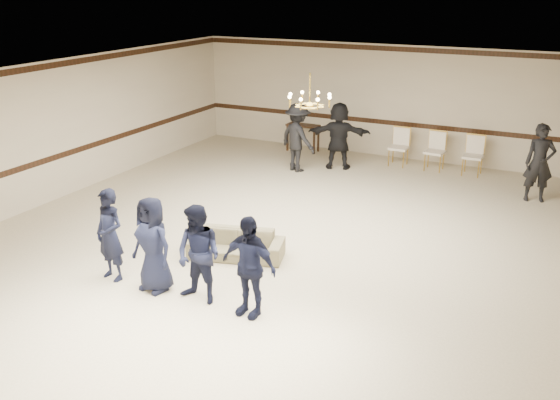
{
  "coord_description": "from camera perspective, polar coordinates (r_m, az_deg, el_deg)",
  "views": [
    {
      "loc": [
        4.84,
        -10.07,
        4.93
      ],
      "look_at": [
        0.09,
        -0.5,
        1.07
      ],
      "focal_mm": 39.56,
      "sensor_mm": 36.0,
      "label": 1
    }
  ],
  "objects": [
    {
      "name": "room",
      "position": [
        11.66,
        0.69,
        3.25
      ],
      "size": [
        12.01,
        14.01,
        3.21
      ],
      "color": "beige",
      "rests_on": "ground"
    },
    {
      "name": "chandelier",
      "position": [
        12.26,
        2.77,
        10.17
      ],
      "size": [
        0.94,
        0.94,
        0.89
      ],
      "primitive_type": null,
      "color": "gold",
      "rests_on": "ceiling"
    },
    {
      "name": "adult_mid",
      "position": [
        16.82,
        5.45,
        5.95
      ],
      "size": [
        1.78,
        1.04,
        1.83
      ],
      "primitive_type": "imported",
      "rotation": [
        0.0,
        0.0,
        3.45
      ],
      "color": "black",
      "rests_on": "floor"
    },
    {
      "name": "banquet_chair_mid",
      "position": [
        17.19,
        14.12,
        4.36
      ],
      "size": [
        0.55,
        0.55,
        1.03
      ],
      "primitive_type": null,
      "rotation": [
        0.0,
        0.0,
        -0.1
      ],
      "color": "beige",
      "rests_on": "floor"
    },
    {
      "name": "console_table",
      "position": [
        18.61,
        2.13,
        5.77
      ],
      "size": [
        0.99,
        0.45,
        0.82
      ],
      "primitive_type": "cube",
      "rotation": [
        0.0,
        0.0,
        -0.04
      ],
      "color": "#351E11",
      "rests_on": "floor"
    },
    {
      "name": "chair_rail",
      "position": [
        18.16,
        10.37,
        7.02
      ],
      "size": [
        12.0,
        0.02,
        0.14
      ],
      "primitive_type": "cube",
      "color": "black",
      "rests_on": "wall_back"
    },
    {
      "name": "banquet_chair_right",
      "position": [
        17.02,
        17.4,
        3.89
      ],
      "size": [
        0.51,
        0.51,
        1.03
      ],
      "primitive_type": null,
      "rotation": [
        0.0,
        0.0,
        0.02
      ],
      "color": "beige",
      "rests_on": "floor"
    },
    {
      "name": "boy_b",
      "position": [
        10.34,
        -11.69,
        -4.06
      ],
      "size": [
        0.87,
        0.65,
        1.63
      ],
      "primitive_type": "imported",
      "rotation": [
        0.0,
        0.0,
        -0.17
      ],
      "color": "black",
      "rests_on": "floor"
    },
    {
      "name": "crown_molding",
      "position": [
        17.83,
        10.79,
        13.55
      ],
      "size": [
        12.0,
        0.02,
        0.14
      ],
      "primitive_type": "cube",
      "color": "black",
      "rests_on": "wall_back"
    },
    {
      "name": "banquet_chair_left",
      "position": [
        17.41,
        10.92,
        4.8
      ],
      "size": [
        0.51,
        0.51,
        1.03
      ],
      "primitive_type": null,
      "rotation": [
        0.0,
        0.0,
        0.01
      ],
      "color": "beige",
      "rests_on": "floor"
    },
    {
      "name": "boy_a",
      "position": [
        10.88,
        -15.45,
        -3.14
      ],
      "size": [
        0.65,
        0.49,
        1.63
      ],
      "primitive_type": "imported",
      "rotation": [
        0.0,
        0.0,
        -0.18
      ],
      "color": "black",
      "rests_on": "floor"
    },
    {
      "name": "boy_c",
      "position": [
        9.84,
        -7.52,
        -5.05
      ],
      "size": [
        0.85,
        0.69,
        1.63
      ],
      "primitive_type": "imported",
      "rotation": [
        0.0,
        0.0,
        -0.1
      ],
      "color": "black",
      "rests_on": "floor"
    },
    {
      "name": "settee",
      "position": [
        11.53,
        -4.07,
        -4.12
      ],
      "size": [
        1.88,
        1.14,
        0.51
      ],
      "primitive_type": "imported",
      "rotation": [
        0.0,
        0.0,
        0.28
      ],
      "color": "#827A57",
      "rests_on": "floor"
    },
    {
      "name": "adult_left",
      "position": [
        16.53,
        1.65,
        5.79
      ],
      "size": [
        1.36,
        1.1,
        1.83
      ],
      "primitive_type": "imported",
      "rotation": [
        0.0,
        0.0,
        2.73
      ],
      "color": "black",
      "rests_on": "floor"
    },
    {
      "name": "boy_d",
      "position": [
        9.41,
        -2.92,
        -6.12
      ],
      "size": [
        0.99,
        0.49,
        1.63
      ],
      "primitive_type": "imported",
      "rotation": [
        0.0,
        0.0,
        -0.1
      ],
      "color": "black",
      "rests_on": "floor"
    },
    {
      "name": "adult_right",
      "position": [
        15.42,
        22.86,
        3.17
      ],
      "size": [
        0.76,
        0.6,
        1.83
      ],
      "primitive_type": "imported",
      "rotation": [
        0.0,
        0.0,
        0.28
      ],
      "color": "black",
      "rests_on": "floor"
    }
  ]
}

